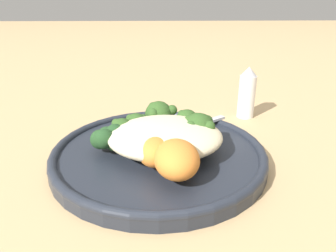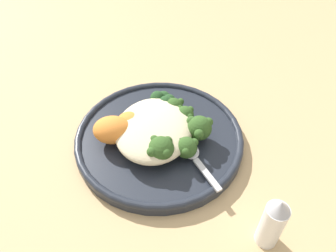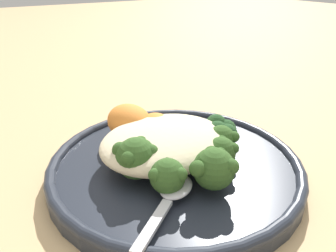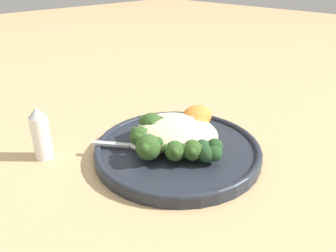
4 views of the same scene
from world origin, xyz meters
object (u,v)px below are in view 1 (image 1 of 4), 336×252
Objects in this scene: sweet_potato_chunk_0 at (156,151)px; kale_tuft at (108,138)px; salt_shaker at (247,93)px; quinoa_mound at (165,137)px; sweet_potato_chunk_1 at (175,159)px; broccoli_stalk_3 at (140,130)px; broccoli_stalk_2 at (158,119)px; broccoli_stalk_4 at (126,132)px; broccoli_stalk_1 at (181,126)px; plate at (159,154)px; broccoli_stalk_0 at (196,130)px; spoon at (187,127)px.

sweet_potato_chunk_0 is 1.13× the size of kale_tuft.
salt_shaker is (-0.22, -0.16, 0.01)m from kale_tuft.
quinoa_mound is 0.06m from sweet_potato_chunk_1.
quinoa_mound is 1.56× the size of broccoli_stalk_3.
broccoli_stalk_3 is 1.82× the size of sweet_potato_chunk_0.
broccoli_stalk_2 is 2.61× the size of kale_tuft.
broccoli_stalk_4 is at bearing 91.25° from broccoli_stalk_3.
broccoli_stalk_1 is at bearing -123.73° from broccoli_stalk_4.
broccoli_stalk_4 is (0.04, -0.02, 0.03)m from plate.
broccoli_stalk_4 is 1.32× the size of sweet_potato_chunk_0.
plate is 2.36× the size of broccoli_stalk_2.
broccoli_stalk_0 reaches higher than quinoa_mound.
salt_shaker is at bearing -130.71° from quinoa_mound.
quinoa_mound is 1.48× the size of broccoli_stalk_1.
quinoa_mound is at bearing -81.63° from sweet_potato_chunk_1.
sweet_potato_chunk_0 is (0.05, 0.05, -0.00)m from broccoli_stalk_0.
broccoli_stalk_4 is 1.50× the size of kale_tuft.
sweet_potato_chunk_1 is 0.13m from spoon.
quinoa_mound is 0.06m from broccoli_stalk_4.
spoon is (-0.10, -0.06, -0.01)m from kale_tuft.
sweet_potato_chunk_0 is (0.00, 0.04, 0.03)m from plate.
quinoa_mound is 1.60× the size of salt_shaker.
broccoli_stalk_0 is at bearing -127.48° from broccoli_stalk_3.
spoon is at bearing -113.51° from sweet_potato_chunk_0.
kale_tuft is (0.11, 0.01, -0.01)m from broccoli_stalk_0.
kale_tuft is (0.07, -0.01, -0.00)m from quinoa_mound.
broccoli_stalk_0 is 0.94× the size of salt_shaker.
plate is 0.05m from broccoli_stalk_4.
broccoli_stalk_3 is (0.02, 0.03, -0.00)m from broccoli_stalk_2.
sweet_potato_chunk_0 is 0.53× the size of spoon.
sweet_potato_chunk_0 reaches higher than broccoli_stalk_3.
quinoa_mound is 1.50× the size of spoon.
broccoli_stalk_3 is 0.07m from spoon.
broccoli_stalk_4 is 0.07m from sweet_potato_chunk_0.
sweet_potato_chunk_1 is 0.69× the size of salt_shaker.
quinoa_mound is 0.07m from spoon.
salt_shaker is (-0.15, -0.16, 0.03)m from plate.
broccoli_stalk_1 is at bearing -97.36° from sweet_potato_chunk_1.
broccoli_stalk_3 is 0.02m from broccoli_stalk_4.
broccoli_stalk_0 is at bearing 55.53° from salt_shaker.
quinoa_mound is at bearing -161.08° from broccoli_stalk_4.
broccoli_stalk_1 reaches higher than broccoli_stalk_4.
kale_tuft is 0.27m from salt_shaker.
kale_tuft is at bearing 84.74° from broccoli_stalk_4.
broccoli_stalk_1 reaches higher than spoon.
sweet_potato_chunk_1 is 0.27m from salt_shaker.
broccoli_stalk_0 is 0.07m from broccoli_stalk_2.
broccoli_stalk_0 is at bearing -130.12° from broccoli_stalk_2.
salt_shaker is at bearing 27.06° from broccoli_stalk_0.
sweet_potato_chunk_1 reaches higher than broccoli_stalk_3.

